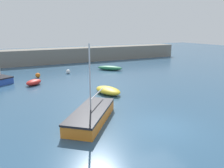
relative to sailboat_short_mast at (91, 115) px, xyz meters
The scene contains 8 objects.
ground_plane 4.36m from the sailboat_short_mast, 36.98° to the right, with size 120.00×120.00×0.20m, color #2D5170.
harbor_breakwater 25.11m from the sailboat_short_mast, 82.07° to the left, with size 46.35×3.42×2.37m, color slate.
sailboat_short_mast is the anchor object (origin of this frame).
open_tender_yellow 17.21m from the sailboat_short_mast, 60.07° to the left, with size 3.29×3.22×0.59m.
rowboat_blue_near 5.98m from the sailboat_short_mast, 54.40° to the left, with size 2.10×3.06×0.61m.
fishing_dinghy_green 11.16m from the sailboat_short_mast, 99.89° to the left, with size 2.05×1.99×0.56m.
mooring_buoy_orange 14.42m from the sailboat_short_mast, 94.09° to the left, with size 0.56×0.56×0.56m, color orange.
mooring_buoy_white 15.33m from the sailboat_short_mast, 79.61° to the left, with size 0.52×0.52×0.52m, color white.
Camera 1 is at (-7.88, -9.10, 5.54)m, focal length 35.00 mm.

